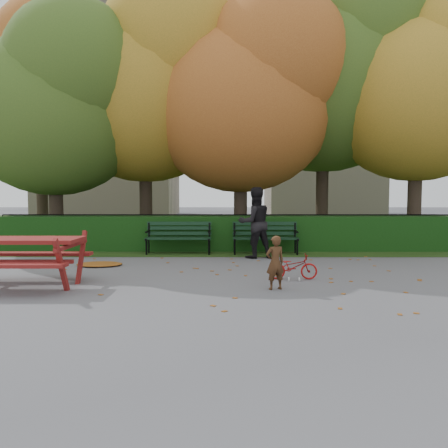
{
  "coord_description": "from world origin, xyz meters",
  "views": [
    {
      "loc": [
        -0.0,
        -8.34,
        1.67
      ],
      "look_at": [
        -0.03,
        1.22,
        1.0
      ],
      "focal_mm": 35.0,
      "sensor_mm": 36.0,
      "label": 1
    }
  ],
  "objects_px": {
    "tree_c": "(251,95)",
    "tree_g": "(430,103)",
    "tree_a": "(61,103)",
    "child": "(275,263)",
    "tree_f": "(46,92)",
    "tree_b": "(154,83)",
    "adult": "(255,223)",
    "bench_left": "(179,235)",
    "bench_right": "(265,235)",
    "tree_d": "(337,70)",
    "picnic_table": "(22,249)",
    "bicycle": "(293,267)",
    "tree_e": "(431,86)"
  },
  "relations": [
    {
      "from": "tree_c",
      "to": "child",
      "type": "xyz_separation_m",
      "value": [
        0.03,
        -6.79,
        -4.35
      ]
    },
    {
      "from": "tree_f",
      "to": "picnic_table",
      "type": "distance_m",
      "value": 11.62
    },
    {
      "from": "picnic_table",
      "to": "child",
      "type": "bearing_deg",
      "value": -2.69
    },
    {
      "from": "tree_a",
      "to": "tree_b",
      "type": "height_order",
      "value": "tree_b"
    },
    {
      "from": "adult",
      "to": "child",
      "type": "bearing_deg",
      "value": 73.32
    },
    {
      "from": "tree_d",
      "to": "tree_e",
      "type": "bearing_deg",
      "value": -28.91
    },
    {
      "from": "tree_b",
      "to": "adult",
      "type": "xyz_separation_m",
      "value": [
        3.2,
        -3.85,
        -4.49
      ]
    },
    {
      "from": "tree_f",
      "to": "adult",
      "type": "relative_size",
      "value": 5.02
    },
    {
      "from": "tree_g",
      "to": "picnic_table",
      "type": "relative_size",
      "value": 4.14
    },
    {
      "from": "tree_d",
      "to": "tree_g",
      "type": "xyz_separation_m",
      "value": [
        4.46,
        2.53,
        -0.61
      ]
    },
    {
      "from": "tree_a",
      "to": "tree_g",
      "type": "distance_m",
      "value": 14.18
    },
    {
      "from": "tree_a",
      "to": "tree_e",
      "type": "bearing_deg",
      "value": 0.94
    },
    {
      "from": "bench_left",
      "to": "child",
      "type": "distance_m",
      "value": 5.02
    },
    {
      "from": "tree_d",
      "to": "child",
      "type": "bearing_deg",
      "value": -110.53
    },
    {
      "from": "tree_d",
      "to": "adult",
      "type": "relative_size",
      "value": 5.23
    },
    {
      "from": "tree_b",
      "to": "bench_right",
      "type": "relative_size",
      "value": 4.88
    },
    {
      "from": "tree_f",
      "to": "tree_g",
      "type": "relative_size",
      "value": 1.07
    },
    {
      "from": "bicycle",
      "to": "adult",
      "type": "bearing_deg",
      "value": 12.65
    },
    {
      "from": "tree_e",
      "to": "picnic_table",
      "type": "height_order",
      "value": "tree_e"
    },
    {
      "from": "bicycle",
      "to": "tree_c",
      "type": "bearing_deg",
      "value": 6.31
    },
    {
      "from": "picnic_table",
      "to": "bicycle",
      "type": "height_order",
      "value": "picnic_table"
    },
    {
      "from": "tree_d",
      "to": "picnic_table",
      "type": "xyz_separation_m",
      "value": [
        -7.51,
        -7.88,
        -5.3
      ]
    },
    {
      "from": "tree_b",
      "to": "tree_f",
      "type": "xyz_separation_m",
      "value": [
        -4.69,
        2.49,
        0.29
      ]
    },
    {
      "from": "picnic_table",
      "to": "tree_g",
      "type": "bearing_deg",
      "value": 40.67
    },
    {
      "from": "tree_e",
      "to": "tree_d",
      "type": "bearing_deg",
      "value": 151.09
    },
    {
      "from": "tree_e",
      "to": "adult",
      "type": "relative_size",
      "value": 4.45
    },
    {
      "from": "bench_left",
      "to": "bench_right",
      "type": "bearing_deg",
      "value": 0.0
    },
    {
      "from": "tree_c",
      "to": "tree_g",
      "type": "xyz_separation_m",
      "value": [
        7.5,
        3.8,
        0.55
      ]
    },
    {
      "from": "tree_f",
      "to": "tree_b",
      "type": "bearing_deg",
      "value": -27.99
    },
    {
      "from": "bicycle",
      "to": "bench_right",
      "type": "bearing_deg",
      "value": 5.0
    },
    {
      "from": "tree_c",
      "to": "tree_g",
      "type": "relative_size",
      "value": 0.94
    },
    {
      "from": "picnic_table",
      "to": "adult",
      "type": "height_order",
      "value": "adult"
    },
    {
      "from": "tree_a",
      "to": "child",
      "type": "bearing_deg",
      "value": -46.66
    },
    {
      "from": "tree_g",
      "to": "bench_right",
      "type": "height_order",
      "value": "tree_g"
    },
    {
      "from": "tree_b",
      "to": "bench_left",
      "type": "bearing_deg",
      "value": -69.42
    },
    {
      "from": "child",
      "to": "adult",
      "type": "height_order",
      "value": "adult"
    },
    {
      "from": "tree_d",
      "to": "picnic_table",
      "type": "height_order",
      "value": "tree_d"
    },
    {
      "from": "picnic_table",
      "to": "adult",
      "type": "distance_m",
      "value": 5.65
    },
    {
      "from": "tree_g",
      "to": "child",
      "type": "height_order",
      "value": "tree_g"
    },
    {
      "from": "tree_d",
      "to": "tree_f",
      "type": "distance_m",
      "value": 11.2
    },
    {
      "from": "tree_d",
      "to": "child",
      "type": "relative_size",
      "value": 10.17
    },
    {
      "from": "tree_d",
      "to": "tree_e",
      "type": "height_order",
      "value": "tree_d"
    },
    {
      "from": "tree_b",
      "to": "bicycle",
      "type": "relative_size",
      "value": 9.33
    },
    {
      "from": "tree_g",
      "to": "bicycle",
      "type": "distance_m",
      "value": 13.03
    },
    {
      "from": "tree_c",
      "to": "bicycle",
      "type": "xyz_separation_m",
      "value": [
        0.48,
        -5.9,
        -4.58
      ]
    },
    {
      "from": "tree_f",
      "to": "picnic_table",
      "type": "relative_size",
      "value": 4.45
    },
    {
      "from": "tree_e",
      "to": "tree_f",
      "type": "distance_m",
      "value": 14.1
    },
    {
      "from": "bench_left",
      "to": "picnic_table",
      "type": "height_order",
      "value": "picnic_table"
    },
    {
      "from": "tree_d",
      "to": "picnic_table",
      "type": "distance_m",
      "value": 12.1
    },
    {
      "from": "tree_g",
      "to": "child",
      "type": "xyz_separation_m",
      "value": [
        -7.47,
        -10.59,
        -4.9
      ]
    }
  ]
}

